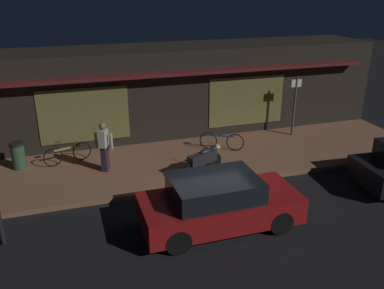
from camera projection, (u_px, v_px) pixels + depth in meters
name	position (u px, v px, depth m)	size (l,w,h in m)	color
ground_plane	(214.00, 205.00, 11.78)	(60.00, 60.00, 0.00)	black
sidewalk_slab	(185.00, 162.00, 14.41)	(18.00, 4.00, 0.15)	brown
storefront_building	(161.00, 91.00, 16.78)	(18.00, 3.30, 3.60)	black
motorcycle	(203.00, 160.00, 13.11)	(1.58, 0.92, 0.97)	black
bicycle_parked	(68.00, 153.00, 14.01)	(1.61, 0.56, 0.91)	black
bicycle_extra	(222.00, 141.00, 15.13)	(1.48, 0.83, 0.91)	black
person_photographer	(104.00, 146.00, 13.26)	(0.59, 0.44, 1.67)	#28232D
sign_post	(295.00, 103.00, 16.25)	(0.44, 0.09, 2.40)	#47474C
trash_bin	(18.00, 155.00, 13.55)	(0.48, 0.48, 0.93)	#2D4C33
parked_car_near	(218.00, 203.00, 10.48)	(4.11, 1.80, 1.42)	black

